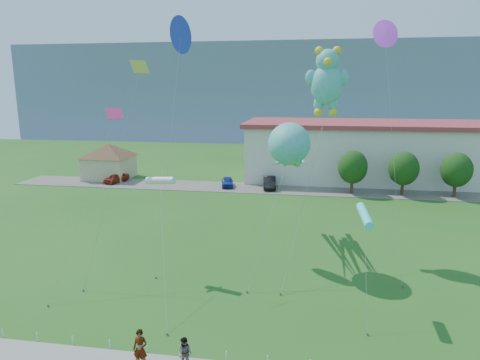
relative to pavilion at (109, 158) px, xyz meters
name	(u,v)px	position (x,y,z in m)	size (l,w,h in m)	color
ground	(212,343)	(24.00, -38.00, -3.02)	(160.00, 160.00, 0.00)	#225818
parking_strip	(272,189)	(24.00, -3.00, -2.99)	(70.00, 6.00, 0.06)	#59544C
hill_ridge	(296,90)	(24.00, 82.00, 9.48)	(160.00, 50.00, 25.00)	slate
pavilion	(109,158)	(0.00, 0.00, 0.00)	(9.20, 9.20, 5.00)	#C3B385
warehouse	(464,152)	(50.00, 6.00, 1.10)	(61.00, 15.00, 8.20)	beige
rope_fence	(206,354)	(24.00, -39.30, -2.77)	(26.05, 0.05, 0.50)	white
tree_near	(353,167)	(34.00, -4.00, 0.36)	(3.60, 3.60, 5.47)	#3F2B19
tree_mid	(404,168)	(40.00, -4.00, 0.36)	(3.60, 3.60, 5.47)	#3F2B19
tree_far	(457,170)	(46.00, -4.00, 0.36)	(3.60, 3.60, 5.47)	#3F2B19
pedestrian_left	(140,349)	(21.18, -40.55, -1.98)	(0.69, 0.45, 1.89)	gray
pedestrian_right	(185,353)	(23.24, -40.30, -2.16)	(0.74, 0.58, 1.53)	gray
parked_car_red	(116,177)	(2.28, -2.67, -2.29)	(1.59, 3.96, 1.35)	#A32814
parked_car_blue	(227,182)	(18.02, -2.75, -2.34)	(1.48, 3.68, 1.25)	navy
parked_car_black	(269,182)	(23.64, -2.78, -2.21)	(1.59, 4.57, 1.50)	black
octopus_kite	(290,152)	(27.19, -25.19, 5.14)	(3.78, 13.25, 10.50)	teal
teddy_bear_kite	(327,80)	(29.78, -22.92, 10.49)	(4.35, 10.40, 15.99)	teal
small_kite_yellow	(133,94)	(16.62, -29.16, 9.46)	(3.16, 5.94, 14.75)	#AEC12D
small_kite_white	(160,181)	(18.62, -29.94, 3.60)	(3.18, 9.00, 7.12)	white
small_kite_purple	(386,38)	(33.79, -23.94, 13.35)	(2.20, 6.79, 17.45)	#B632C8
small_kite_pink	(108,133)	(14.61, -29.20, 6.77)	(2.07, 8.32, 11.55)	#DB3067
small_kite_blue	(180,40)	(18.27, -23.25, 13.55)	(1.80, 8.82, 17.67)	#293BEB
small_kite_cyan	(365,216)	(31.88, -33.05, 2.70)	(0.50, 4.14, 6.20)	#37F0FA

